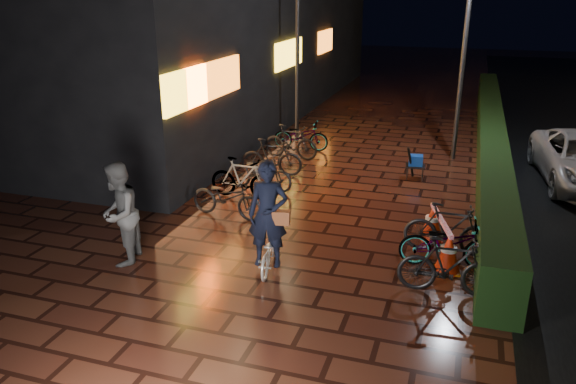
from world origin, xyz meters
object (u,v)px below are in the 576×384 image
(bystander_person, at_px, (119,214))
(traffic_barrier, at_px, (440,236))
(cyclist, at_px, (269,231))
(cart_assembly, at_px, (415,162))

(bystander_person, bearing_deg, traffic_barrier, 96.64)
(cyclist, bearing_deg, bystander_person, -168.34)
(bystander_person, height_order, cart_assembly, bystander_person)
(bystander_person, relative_size, cyclist, 0.93)
(cyclist, relative_size, cart_assembly, 2.21)
(traffic_barrier, bearing_deg, cart_assembly, 101.73)
(bystander_person, distance_m, cart_assembly, 7.91)
(cart_assembly, bearing_deg, bystander_person, -125.23)
(bystander_person, relative_size, traffic_barrier, 1.04)
(cyclist, bearing_deg, traffic_barrier, 28.78)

